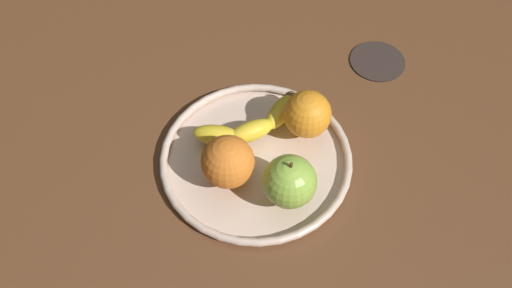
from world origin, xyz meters
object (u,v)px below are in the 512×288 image
orange_center (228,162)px  orange_front_left (307,114)px  fruit_bowl (256,158)px  ambient_coaster (378,61)px  banana (252,124)px  apple (290,182)px

orange_center → orange_front_left: 14.83cm
fruit_bowl → ambient_coaster: size_ratio=3.03×
banana → apple: apple is taller
orange_front_left → apple: bearing=-117.6°
fruit_bowl → apple: apple is taller
fruit_bowl → ambient_coaster: 30.33cm
banana → apple: 13.11cm
apple → orange_front_left: 12.54cm
apple → ambient_coaster: apple is taller
ambient_coaster → fruit_bowl: bearing=-148.5°
banana → ambient_coaster: size_ratio=1.91×
orange_front_left → ambient_coaster: size_ratio=0.76×
apple → orange_front_left: size_ratio=1.15×
banana → orange_front_left: 8.68cm
fruit_bowl → banana: (0.52, 4.73, 2.47)cm
orange_center → banana: bearing=54.5°
banana → orange_center: bearing=-137.3°
apple → orange_center: (-7.79, 5.19, 0.03)cm
ambient_coaster → apple: bearing=-133.9°
apple → ambient_coaster: (22.86, 23.79, -5.39)cm
apple → orange_center: 9.36cm
apple → ambient_coaster: size_ratio=0.88×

